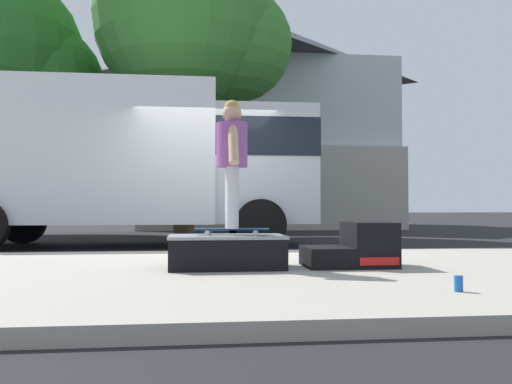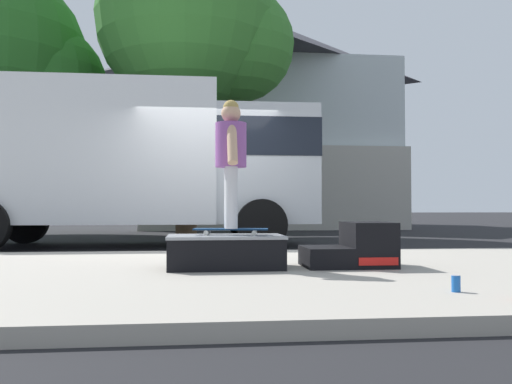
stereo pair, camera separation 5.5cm
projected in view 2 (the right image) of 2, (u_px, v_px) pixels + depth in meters
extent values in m
plane|color=black|center=(210.00, 256.00, 8.47)|extent=(140.00, 140.00, 0.00)
cube|color=#A8A093|center=(217.00, 276.00, 5.49)|extent=(50.00, 5.00, 0.12)
cube|color=black|center=(226.00, 252.00, 5.66)|extent=(1.18, 0.70, 0.34)
cube|color=gray|center=(226.00, 237.00, 5.67)|extent=(1.20, 0.72, 0.03)
cube|color=black|center=(326.00, 257.00, 5.78)|extent=(0.47, 0.66, 0.21)
cube|color=black|center=(368.00, 244.00, 5.83)|extent=(0.47, 0.66, 0.47)
cube|color=red|center=(379.00, 261.00, 5.50)|extent=(0.41, 0.01, 0.08)
cube|color=navy|center=(231.00, 229.00, 5.73)|extent=(0.80, 0.30, 0.02)
cylinder|color=silver|center=(255.00, 232.00, 5.81)|extent=(0.06, 0.04, 0.05)
cylinder|color=silver|center=(254.00, 233.00, 5.63)|extent=(0.06, 0.04, 0.05)
cylinder|color=silver|center=(208.00, 232.00, 5.83)|extent=(0.06, 0.04, 0.05)
cylinder|color=silver|center=(206.00, 233.00, 5.65)|extent=(0.06, 0.04, 0.05)
cylinder|color=silver|center=(230.00, 198.00, 5.82)|extent=(0.13, 0.13, 0.65)
cylinder|color=silver|center=(231.00, 198.00, 5.66)|extent=(0.13, 0.13, 0.65)
cylinder|color=#8C4C99|center=(231.00, 145.00, 5.75)|extent=(0.33, 0.33, 0.47)
cylinder|color=tan|center=(230.00, 148.00, 5.96)|extent=(0.10, 0.29, 0.44)
cylinder|color=tan|center=(232.00, 144.00, 5.55)|extent=(0.10, 0.29, 0.44)
sphere|color=tan|center=(231.00, 113.00, 5.76)|extent=(0.21, 0.21, 0.21)
sphere|color=tan|center=(231.00, 108.00, 5.77)|extent=(0.17, 0.17, 0.17)
cylinder|color=#1959B2|center=(456.00, 284.00, 4.06)|extent=(0.07, 0.07, 0.12)
cylinder|color=silver|center=(456.00, 275.00, 4.07)|extent=(0.06, 0.06, 0.00)
cube|color=white|center=(84.00, 155.00, 10.44)|extent=(5.00, 2.35, 2.60)
cube|color=silver|center=(262.00, 167.00, 10.82)|extent=(1.90, 2.16, 2.20)
cube|color=black|center=(262.00, 143.00, 10.83)|extent=(1.92, 2.19, 0.70)
cylinder|color=black|center=(249.00, 221.00, 11.94)|extent=(0.90, 0.28, 0.90)
cylinder|color=black|center=(262.00, 224.00, 9.60)|extent=(0.90, 0.28, 0.90)
cylinder|color=black|center=(26.00, 222.00, 11.42)|extent=(0.90, 0.28, 0.90)
sphere|color=#286623|center=(42.00, 87.00, 15.21)|extent=(3.54, 3.54, 3.54)
cylinder|color=brown|center=(186.00, 157.00, 14.47)|extent=(0.56, 0.56, 4.18)
sphere|color=#387A2D|center=(187.00, 21.00, 14.58)|extent=(4.81, 4.81, 4.81)
sphere|color=#387A2D|center=(236.00, 45.00, 14.71)|extent=(3.13, 3.13, 3.13)
cube|color=silver|center=(262.00, 152.00, 22.00)|extent=(9.00, 7.50, 6.00)
cube|color=#B2ADA3|center=(277.00, 188.00, 17.98)|extent=(9.00, 0.50, 2.80)
pyramid|color=#38383F|center=(262.00, 49.00, 22.12)|extent=(9.54, 7.95, 2.40)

